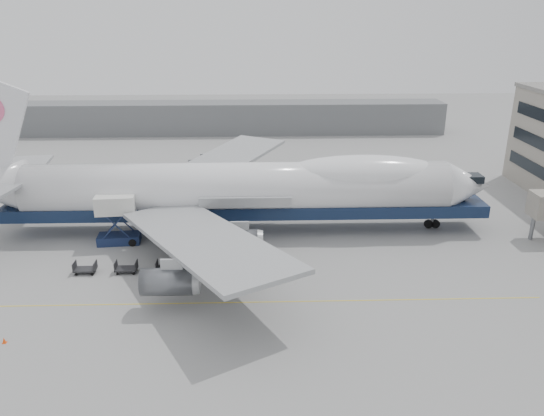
{
  "coord_description": "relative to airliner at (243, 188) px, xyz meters",
  "views": [
    {
      "loc": [
        2.31,
        -50.75,
        26.38
      ],
      "look_at": [
        4.1,
        6.0,
        5.22
      ],
      "focal_mm": 35.0,
      "sensor_mm": 36.0,
      "label": 1
    }
  ],
  "objects": [
    {
      "name": "apron_line",
      "position": [
        -0.64,
        -18.0,
        -5.62
      ],
      "size": [
        60.0,
        0.15,
        0.01
      ],
      "primitive_type": "cube",
      "color": "gold",
      "rests_on": "ground"
    },
    {
      "name": "hangar",
      "position": [
        -10.64,
        58.0,
        -2.12
      ],
      "size": [
        110.0,
        8.0,
        7.0
      ],
      "primitive_type": "cube",
      "color": "slate",
      "rests_on": "ground"
    },
    {
      "name": "dolly_3",
      "position": [
        -3.61,
        -11.36,
        -5.09
      ],
      "size": [
        2.3,
        1.35,
        1.3
      ],
      "color": "#2D2D30",
      "rests_on": "ground"
    },
    {
      "name": "dolly_2",
      "position": [
        -7.98,
        -11.36,
        -5.09
      ],
      "size": [
        2.3,
        1.35,
        1.3
      ],
      "color": "#2D2D30",
      "rests_on": "ground"
    },
    {
      "name": "airliner",
      "position": [
        0.0,
        0.0,
        0.0
      ],
      "size": [
        67.0,
        55.3,
        19.98
      ],
      "color": "white",
      "rests_on": "ground"
    },
    {
      "name": "dolly_4",
      "position": [
        0.76,
        -11.36,
        -5.09
      ],
      "size": [
        2.3,
        1.35,
        1.3
      ],
      "color": "#2D2D30",
      "rests_on": "ground"
    },
    {
      "name": "catering_truck",
      "position": [
        -14.96,
        -3.48,
        -2.18
      ],
      "size": [
        5.15,
        3.77,
        6.09
      ],
      "rotation": [
        0.0,
        0.0,
        0.08
      ],
      "color": "#19264C",
      "rests_on": "ground"
    },
    {
      "name": "dolly_1",
      "position": [
        -12.34,
        -11.36,
        -5.09
      ],
      "size": [
        2.3,
        1.35,
        1.3
      ],
      "color": "#2D2D30",
      "rests_on": "ground"
    },
    {
      "name": "ground",
      "position": [
        -0.64,
        -12.0,
        -5.62
      ],
      "size": [
        260.0,
        260.0,
        0.0
      ],
      "primitive_type": "plane",
      "color": "gray",
      "rests_on": "ground"
    },
    {
      "name": "dolly_0",
      "position": [
        -16.71,
        -11.36,
        -5.09
      ],
      "size": [
        2.3,
        1.35,
        1.3
      ],
      "color": "#2D2D30",
      "rests_on": "ground"
    },
    {
      "name": "traffic_cone",
      "position": [
        -19.8,
        -24.01,
        -5.38
      ],
      "size": [
        0.35,
        0.35,
        0.51
      ],
      "rotation": [
        0.0,
        0.0,
        -0.24
      ],
      "color": "#FF4A0D",
      "rests_on": "ground"
    }
  ]
}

